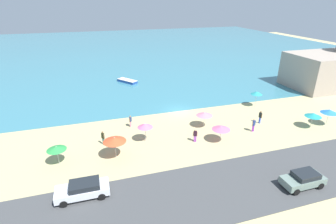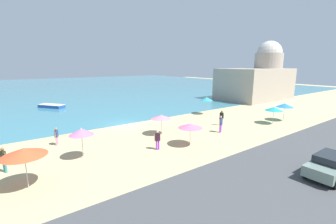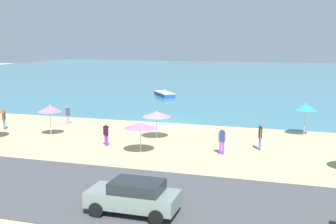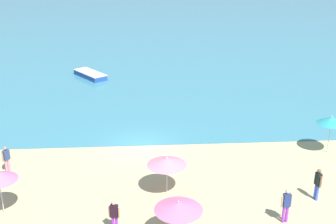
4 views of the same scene
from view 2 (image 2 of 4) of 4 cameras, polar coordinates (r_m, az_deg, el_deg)
ground_plane at (r=27.99m, az=-11.15°, el=-3.14°), size 160.00×160.00×0.00m
sea at (r=80.72m, az=-28.04°, el=5.43°), size 150.00×110.00×0.05m
coastal_road at (r=14.85m, az=21.52°, el=-17.60°), size 80.00×8.00×0.06m
beach_umbrella_0 at (r=30.29m, az=25.30°, el=0.75°), size 2.09×2.09×2.20m
beach_umbrella_1 at (r=20.04m, az=5.68°, el=-3.48°), size 2.19×2.19×2.12m
beach_umbrella_3 at (r=15.42m, az=-32.79°, el=-8.55°), size 2.47×2.47×2.56m
beach_umbrella_4 at (r=32.64m, az=27.54°, el=1.53°), size 2.15×2.15×2.36m
beach_umbrella_5 at (r=23.09m, az=-1.73°, el=-1.28°), size 2.16×2.16×2.15m
beach_umbrella_6 at (r=33.10m, az=9.77°, el=3.30°), size 1.82×1.82×2.62m
beach_umbrella_7 at (r=18.34m, az=-21.15°, el=-4.72°), size 1.84×1.84×2.47m
bather_0 at (r=27.58m, az=13.46°, el=-1.26°), size 0.28×0.56×1.83m
bather_1 at (r=24.68m, az=13.24°, el=-2.78°), size 0.57×0.27×1.83m
bather_2 at (r=22.67m, az=-26.47°, el=-5.33°), size 0.39×0.48×1.64m
bather_3 at (r=18.87m, az=-36.28°, el=-9.51°), size 0.36×0.51×1.77m
bather_4 at (r=19.26m, az=-2.67°, el=-6.88°), size 0.55×0.32×1.69m
parked_car_0 at (r=18.07m, az=35.85°, el=-10.87°), size 3.94×1.85×1.47m
skiff_nearshore at (r=42.69m, az=-27.52°, el=1.35°), size 3.84×4.57×0.57m
harbor_fortress at (r=52.69m, az=22.15°, el=7.85°), size 15.46×9.56×12.27m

